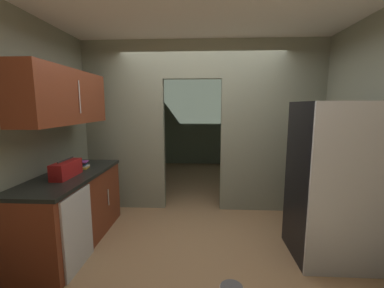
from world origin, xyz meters
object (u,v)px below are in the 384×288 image
(refrigerator, at_px, (334,182))
(book_stack, at_px, (83,165))
(dishwasher, at_px, (78,231))
(boombox, at_px, (66,169))

(refrigerator, distance_m, book_stack, 3.01)
(refrigerator, distance_m, dishwasher, 2.76)
(boombox, height_order, book_stack, boombox)
(dishwasher, bearing_deg, book_stack, 111.10)
(dishwasher, distance_m, book_stack, 0.94)
(refrigerator, bearing_deg, book_stack, 172.52)
(boombox, relative_size, book_stack, 2.48)
(boombox, bearing_deg, book_stack, 91.04)
(refrigerator, relative_size, book_stack, 9.77)
(book_stack, bearing_deg, refrigerator, -7.48)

